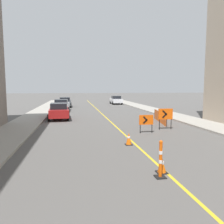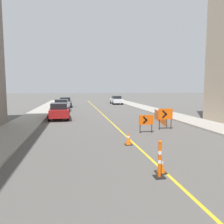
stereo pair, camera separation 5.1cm
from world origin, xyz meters
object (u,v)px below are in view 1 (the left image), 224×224
traffic_cone_fifth (129,139)px  parked_car_curb_far (65,102)px  traffic_cone_fourth (162,165)px  parked_car_curb_mid (62,105)px  parked_car_curb_near (59,111)px  delineator_post_rear (161,161)px  arrow_barricade_secondary (165,115)px  parked_car_opposite_side (116,100)px  arrow_barricade_primary (146,121)px

traffic_cone_fifth → parked_car_curb_far: bearing=99.8°
traffic_cone_fourth → traffic_cone_fifth: 3.99m
traffic_cone_fifth → parked_car_curb_mid: bearing=103.9°
parked_car_curb_near → parked_car_curb_far: 14.08m
delineator_post_rear → arrow_barricade_secondary: (3.74, 8.20, 0.52)m
delineator_post_rear → parked_car_opposite_side: (5.08, 34.39, 0.24)m
parked_car_curb_near → parked_car_curb_mid: 7.47m
parked_car_curb_near → traffic_cone_fourth: bearing=-76.1°
parked_car_curb_mid → parked_car_opposite_side: (9.57, 11.83, 0.00)m
arrow_barricade_primary → parked_car_opposite_side: parked_car_opposite_side is taller
traffic_cone_fourth → parked_car_opposite_side: bearing=81.9°
traffic_cone_fifth → arrow_barricade_secondary: size_ratio=0.43×
traffic_cone_fifth → parked_car_opposite_side: parked_car_opposite_side is taller
delineator_post_rear → arrow_barricade_secondary: bearing=65.5°
traffic_cone_fifth → parked_car_opposite_side: size_ratio=0.15×
traffic_cone_fifth → arrow_barricade_primary: size_ratio=0.53×
parked_car_curb_near → parked_car_curb_far: same height
arrow_barricade_primary → parked_car_curb_far: parked_car_curb_far is taller
arrow_barricade_secondary → parked_car_opposite_side: parked_car_opposite_side is taller
parked_car_curb_mid → parked_car_curb_near: bearing=-86.3°
arrow_barricade_primary → parked_car_curb_mid: size_ratio=0.28×
traffic_cone_fifth → parked_car_curb_mid: (-4.50, 18.19, 0.47)m
arrow_barricade_primary → parked_car_curb_mid: 16.63m
traffic_cone_fifth → parked_car_opposite_side: 30.45m
arrow_barricade_secondary → parked_car_curb_near: bearing=142.7°
arrow_barricade_secondary → parked_car_curb_near: (-8.06, 6.89, -0.28)m
parked_car_curb_mid → parked_car_curb_far: 6.62m
traffic_cone_fourth → parked_car_curb_far: (-4.50, 28.79, 0.51)m
parked_car_curb_mid → parked_car_curb_far: bearing=90.7°
arrow_barricade_secondary → parked_car_curb_mid: parked_car_curb_mid is taller
delineator_post_rear → parked_car_curb_far: (-4.29, 29.17, 0.24)m
parked_car_curb_far → parked_car_curb_near: bearing=-89.8°
parked_car_curb_mid → parked_car_opposite_side: bearing=53.5°
traffic_cone_fifth → parked_car_curb_near: 11.58m
arrow_barricade_primary → parked_car_curb_near: 10.06m
arrow_barricade_secondary → parked_car_curb_mid: 16.55m
parked_car_curb_far → parked_car_opposite_side: (9.37, 5.21, 0.00)m
parked_car_curb_mid → delineator_post_rear: bearing=-76.3°
parked_car_curb_far → parked_car_opposite_side: bearing=29.4°
traffic_cone_fourth → arrow_barricade_secondary: arrow_barricade_secondary is taller
traffic_cone_fourth → parked_car_curb_near: 15.40m
traffic_cone_fourth → parked_car_curb_mid: size_ratio=0.13×
traffic_cone_fourth → arrow_barricade_primary: size_ratio=0.47×
traffic_cone_fourth → parked_car_curb_far: 29.15m
traffic_cone_fourth → arrow_barricade_primary: bearing=75.9°
delineator_post_rear → traffic_cone_fifth: bearing=89.9°
traffic_cone_fifth → parked_car_curb_far: parked_car_curb_far is taller
arrow_barricade_secondary → parked_car_curb_near: size_ratio=0.35×
parked_car_opposite_side → delineator_post_rear: bearing=-98.7°
parked_car_curb_near → parked_car_opposite_side: 21.47m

